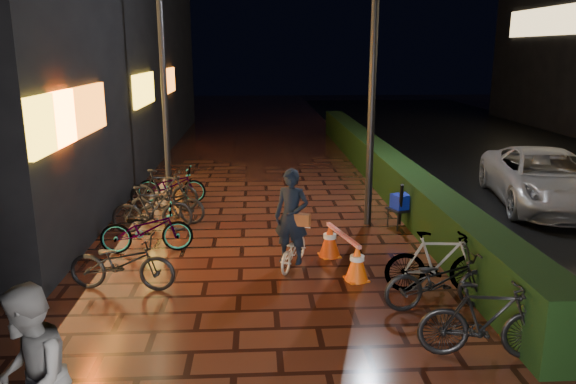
{
  "coord_description": "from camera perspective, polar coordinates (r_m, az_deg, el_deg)",
  "views": [
    {
      "loc": [
        -0.25,
        -7.52,
        3.7
      ],
      "look_at": [
        0.33,
        2.7,
        1.1
      ],
      "focal_mm": 35.0,
      "sensor_mm": 36.0,
      "label": 1
    }
  ],
  "objects": [
    {
      "name": "bystander_person",
      "position": [
        5.67,
        -24.68,
        -16.97
      ],
      "size": [
        0.82,
        0.97,
        1.76
      ],
      "primitive_type": "imported",
      "rotation": [
        0.0,
        0.0,
        -1.38
      ],
      "color": "slate",
      "rests_on": "ground"
    },
    {
      "name": "van",
      "position": [
        14.91,
        24.66,
        1.26
      ],
      "size": [
        3.12,
        5.22,
        1.36
      ],
      "primitive_type": "imported",
      "rotation": [
        0.0,
        0.0,
        -0.19
      ],
      "color": "#A5A5AA",
      "rests_on": "ground"
    },
    {
      "name": "lamp_post_sf",
      "position": [
        14.67,
        -12.56,
        11.82
      ],
      "size": [
        0.55,
        0.22,
        5.75
      ],
      "color": "black",
      "rests_on": "ground"
    },
    {
      "name": "cart_assembly",
      "position": [
        12.14,
        11.51,
        -1.14
      ],
      "size": [
        0.69,
        0.74,
        1.05
      ],
      "color": "black",
      "rests_on": "ground"
    },
    {
      "name": "hedge",
      "position": [
        16.24,
        9.44,
        2.69
      ],
      "size": [
        0.7,
        20.0,
        1.0
      ],
      "primitive_type": "cube",
      "color": "black",
      "rests_on": "ground"
    },
    {
      "name": "ground",
      "position": [
        8.39,
        -1.23,
        -11.93
      ],
      "size": [
        80.0,
        80.0,
        0.0
      ],
      "primitive_type": "plane",
      "color": "#381911",
      "rests_on": "ground"
    },
    {
      "name": "cyclist",
      "position": [
        9.7,
        0.45,
        -4.05
      ],
      "size": [
        0.86,
        1.3,
        1.76
      ],
      "color": "silver",
      "rests_on": "ground"
    },
    {
      "name": "traffic_barrier",
      "position": [
        9.85,
        5.57,
        -5.92
      ],
      "size": [
        0.72,
        1.55,
        0.63
      ],
      "color": "#FF570D",
      "rests_on": "ground"
    },
    {
      "name": "parked_bikes_storefront",
      "position": [
        12.0,
        -13.28,
        -1.8
      ],
      "size": [
        1.95,
        6.03,
        0.99
      ],
      "color": "black",
      "rests_on": "ground"
    },
    {
      "name": "lamp_post_hedge",
      "position": [
        11.88,
        8.6,
        11.53
      ],
      "size": [
        0.54,
        0.28,
        5.76
      ],
      "color": "black",
      "rests_on": "ground"
    },
    {
      "name": "parked_bikes_hedge",
      "position": [
        8.36,
        16.33,
        -9.04
      ],
      "size": [
        1.87,
        2.6,
        0.99
      ],
      "color": "black",
      "rests_on": "ground"
    }
  ]
}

